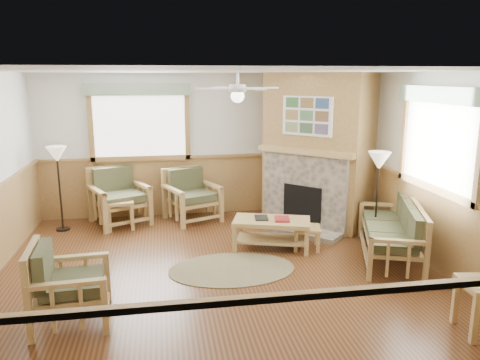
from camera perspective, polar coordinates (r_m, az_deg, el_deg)
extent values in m
cube|color=#502D16|center=(6.49, -2.50, -11.48)|extent=(6.00, 6.00, 0.01)
cube|color=white|center=(5.93, -2.76, 13.14)|extent=(6.00, 6.00, 0.01)
cube|color=silver|center=(9.01, -4.96, 4.29)|extent=(6.00, 0.02, 2.70)
cube|color=silver|center=(3.24, 3.99, -10.91)|extent=(6.00, 0.02, 2.70)
cube|color=silver|center=(7.08, 22.26, 1.13)|extent=(0.02, 6.00, 2.70)
cylinder|color=brown|center=(6.64, -1.00, -10.80)|extent=(2.23, 2.23, 0.01)
cube|color=maroon|center=(7.26, 5.15, -4.64)|extent=(0.27, 0.34, 0.03)
cube|color=black|center=(7.30, 2.62, -4.53)|extent=(0.23, 0.29, 0.02)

